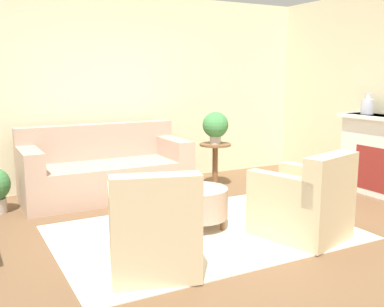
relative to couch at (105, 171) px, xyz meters
name	(u,v)px	position (x,y,z in m)	size (l,w,h in m)	color
ground_plane	(204,233)	(0.47, -1.88, -0.35)	(16.00, 16.00, 0.00)	brown
wall_back	(120,91)	(0.47, 0.67, 1.05)	(8.97, 0.12, 2.80)	beige
rug	(204,232)	(0.47, -1.88, -0.34)	(3.05, 2.03, 0.01)	beige
couch	(105,171)	(0.00, 0.00, 0.00)	(2.20, 0.95, 0.96)	tan
armchair_left	(152,231)	(-0.36, -2.47, 0.00)	(0.91, 1.01, 0.88)	#C6B289
armchair_right	(305,205)	(1.31, -2.47, 0.00)	(0.91, 1.01, 0.88)	#C6B289
ottoman_table	(198,203)	(0.49, -1.72, -0.06)	(0.65, 0.65, 0.44)	tan
side_table	(215,158)	(1.59, -0.23, 0.08)	(0.46, 0.46, 0.64)	brown
vase_mantel_near	(367,106)	(3.34, -1.42, 0.86)	(0.18, 0.18, 0.28)	silver
potted_plant_on_side_table	(215,126)	(1.59, -0.23, 0.56)	(0.38, 0.38, 0.47)	beige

